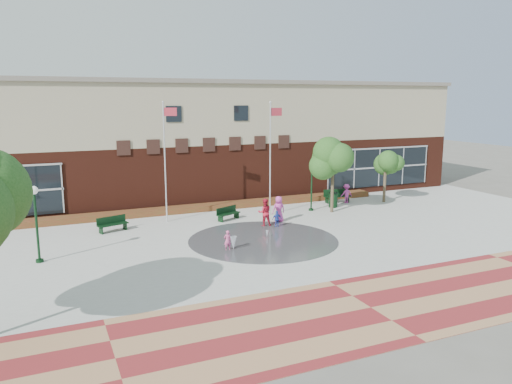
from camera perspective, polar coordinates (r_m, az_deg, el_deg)
name	(u,v)px	position (r m, az deg, el deg)	size (l,w,h in m)	color
ground	(287,256)	(25.59, 3.61, -7.27)	(120.00, 120.00, 0.00)	#666056
plaza_concrete	(256,236)	(29.05, 0.00, -5.04)	(46.00, 18.00, 0.01)	#A8A8A0
paver_band	(371,308)	(20.03, 12.99, -12.78)	(46.00, 6.00, 0.01)	maroon
splash_pad	(263,240)	(28.17, 0.82, -5.54)	(8.40, 8.40, 0.01)	#383A3D
library_building	(189,139)	(40.81, -7.62, 6.06)	(44.40, 10.40, 9.20)	#481C11
flower_bed	(214,209)	(35.94, -4.84, -2.00)	(26.00, 1.20, 0.40)	maroon
flagpole_left	(165,156)	(32.02, -10.31, 4.09)	(0.88, 0.30, 7.71)	silver
flagpole_right	(271,152)	(33.46, 1.70, 4.54)	(0.95, 0.15, 7.68)	silver
lamp_left	(36,216)	(26.09, -23.86, -2.47)	(0.40, 0.40, 3.79)	black
lamp_right	(312,180)	(35.22, 6.38, 1.40)	(0.38, 0.38, 3.59)	black
bench_left	(113,227)	(31.06, -16.04, -3.86)	(1.90, 1.02, 0.92)	black
bench_mid	(228,216)	(32.69, -3.18, -2.75)	(1.80, 1.16, 0.88)	black
bench_right	(337,199)	(38.50, 9.25, -0.75)	(2.11, 0.88, 1.03)	black
trash_can	(333,200)	(36.79, 8.81, -0.90)	(0.67, 0.67, 1.11)	black
tree_mid	(333,159)	(34.71, 8.82, 3.77)	(3.07, 3.07, 5.18)	#3F3324
tree_small_right	(386,164)	(39.06, 14.59, 3.07)	(2.35, 2.35, 4.01)	#3F3324
water_jet_a	(233,250)	(26.43, -2.60, -6.67)	(0.37, 0.37, 0.72)	white
water_jet_b	(267,238)	(28.70, 1.28, -5.25)	(0.18, 0.18, 0.40)	white
child_splash	(228,241)	(26.23, -3.27, -5.56)	(0.40, 0.26, 1.10)	#CD4F89
adult_red	(265,212)	(31.03, 1.00, -2.35)	(0.85, 0.66, 1.75)	#B71B30
adult_pink	(279,209)	(32.11, 2.61, -1.97)	(0.82, 0.54, 1.69)	#C63E9D
child_blue	(277,219)	(30.86, 2.41, -3.10)	(0.61, 0.26, 1.05)	#2542A8
person_bench	(346,194)	(38.43, 10.29, -0.19)	(0.95, 0.54, 1.47)	#C03C9D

